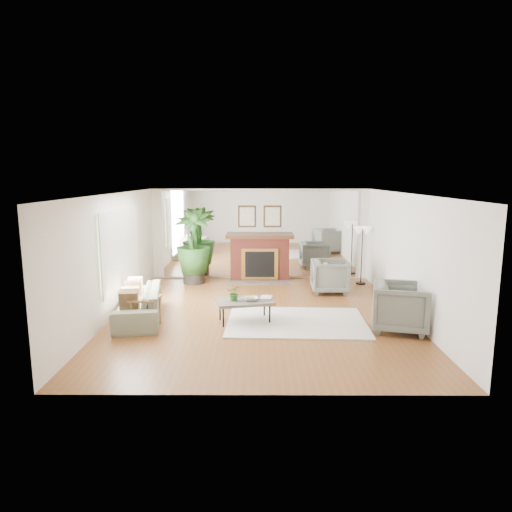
{
  "coord_description": "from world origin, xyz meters",
  "views": [
    {
      "loc": [
        -0.04,
        -9.1,
        2.85
      ],
      "look_at": [
        -0.09,
        0.6,
        1.14
      ],
      "focal_mm": 32.0,
      "sensor_mm": 36.0,
      "label": 1
    }
  ],
  "objects_px": {
    "fireplace": "(260,256)",
    "side_table": "(145,302)",
    "sofa": "(139,304)",
    "potted_ficus": "(193,244)",
    "coffee_table": "(244,302)",
    "armchair_back": "(330,276)",
    "armchair_front": "(401,307)",
    "floor_lamp": "(363,235)"
  },
  "relations": [
    {
      "from": "armchair_front",
      "to": "coffee_table",
      "type": "bearing_deg",
      "value": 94.69
    },
    {
      "from": "floor_lamp",
      "to": "armchair_back",
      "type": "bearing_deg",
      "value": -136.96
    },
    {
      "from": "fireplace",
      "to": "coffee_table",
      "type": "relative_size",
      "value": 1.7
    },
    {
      "from": "sofa",
      "to": "side_table",
      "type": "relative_size",
      "value": 3.67
    },
    {
      "from": "coffee_table",
      "to": "armchair_front",
      "type": "distance_m",
      "value": 2.95
    },
    {
      "from": "floor_lamp",
      "to": "side_table",
      "type": "bearing_deg",
      "value": -143.8
    },
    {
      "from": "fireplace",
      "to": "armchair_front",
      "type": "distance_m",
      "value": 4.94
    },
    {
      "from": "potted_ficus",
      "to": "floor_lamp",
      "type": "height_order",
      "value": "potted_ficus"
    },
    {
      "from": "potted_ficus",
      "to": "armchair_back",
      "type": "bearing_deg",
      "value": -15.78
    },
    {
      "from": "fireplace",
      "to": "floor_lamp",
      "type": "bearing_deg",
      "value": -9.72
    },
    {
      "from": "coffee_table",
      "to": "potted_ficus",
      "type": "relative_size",
      "value": 0.61
    },
    {
      "from": "coffee_table",
      "to": "floor_lamp",
      "type": "distance_m",
      "value": 4.51
    },
    {
      "from": "sofa",
      "to": "armchair_back",
      "type": "distance_m",
      "value": 4.7
    },
    {
      "from": "side_table",
      "to": "armchair_back",
      "type": "bearing_deg",
      "value": 34.3
    },
    {
      "from": "floor_lamp",
      "to": "potted_ficus",
      "type": "bearing_deg",
      "value": 178.85
    },
    {
      "from": "armchair_front",
      "to": "sofa",
      "type": "bearing_deg",
      "value": 96.71
    },
    {
      "from": "coffee_table",
      "to": "side_table",
      "type": "bearing_deg",
      "value": -169.78
    },
    {
      "from": "potted_ficus",
      "to": "armchair_front",
      "type": "bearing_deg",
      "value": -41.13
    },
    {
      "from": "potted_ficus",
      "to": "sofa",
      "type": "bearing_deg",
      "value": -102.14
    },
    {
      "from": "fireplace",
      "to": "side_table",
      "type": "height_order",
      "value": "fireplace"
    },
    {
      "from": "coffee_table",
      "to": "floor_lamp",
      "type": "xyz_separation_m",
      "value": [
        3.01,
        3.23,
        0.91
      ]
    },
    {
      "from": "fireplace",
      "to": "floor_lamp",
      "type": "xyz_separation_m",
      "value": [
        2.7,
        -0.46,
        0.65
      ]
    },
    {
      "from": "coffee_table",
      "to": "armchair_back",
      "type": "bearing_deg",
      "value": 48.74
    },
    {
      "from": "sofa",
      "to": "side_table",
      "type": "xyz_separation_m",
      "value": [
        0.27,
        -0.52,
        0.18
      ]
    },
    {
      "from": "coffee_table",
      "to": "side_table",
      "type": "xyz_separation_m",
      "value": [
        -1.87,
        -0.34,
        0.09
      ]
    },
    {
      "from": "sofa",
      "to": "potted_ficus",
      "type": "bearing_deg",
      "value": 157.74
    },
    {
      "from": "sofa",
      "to": "floor_lamp",
      "type": "relative_size",
      "value": 1.4
    },
    {
      "from": "fireplace",
      "to": "sofa",
      "type": "height_order",
      "value": "fireplace"
    },
    {
      "from": "coffee_table",
      "to": "armchair_front",
      "type": "height_order",
      "value": "armchair_front"
    },
    {
      "from": "armchair_front",
      "to": "potted_ficus",
      "type": "xyz_separation_m",
      "value": [
        -4.37,
        3.82,
        0.61
      ]
    },
    {
      "from": "coffee_table",
      "to": "armchair_back",
      "type": "distance_m",
      "value": 3.1
    },
    {
      "from": "fireplace",
      "to": "armchair_front",
      "type": "relative_size",
      "value": 2.06
    },
    {
      "from": "armchair_front",
      "to": "potted_ficus",
      "type": "height_order",
      "value": "potted_ficus"
    },
    {
      "from": "coffee_table",
      "to": "sofa",
      "type": "height_order",
      "value": "sofa"
    },
    {
      "from": "side_table",
      "to": "fireplace",
      "type": "bearing_deg",
      "value": 61.64
    },
    {
      "from": "fireplace",
      "to": "side_table",
      "type": "xyz_separation_m",
      "value": [
        -2.18,
        -4.03,
        -0.17
      ]
    },
    {
      "from": "fireplace",
      "to": "armchair_back",
      "type": "distance_m",
      "value": 2.22
    },
    {
      "from": "armchair_front",
      "to": "floor_lamp",
      "type": "bearing_deg",
      "value": 12.84
    },
    {
      "from": "side_table",
      "to": "floor_lamp",
      "type": "bearing_deg",
      "value": 36.2
    },
    {
      "from": "coffee_table",
      "to": "side_table",
      "type": "relative_size",
      "value": 2.06
    },
    {
      "from": "side_table",
      "to": "potted_ficus",
      "type": "bearing_deg",
      "value": 83.73
    },
    {
      "from": "potted_ficus",
      "to": "coffee_table",
      "type": "bearing_deg",
      "value": -66.23
    }
  ]
}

